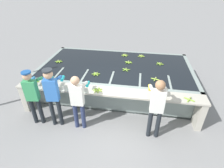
# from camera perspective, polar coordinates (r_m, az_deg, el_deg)

# --- Properties ---
(ground_plane) EXTENTS (80.00, 80.00, 0.00)m
(ground_plane) POSITION_cam_1_polar(r_m,az_deg,el_deg) (5.13, -1.88, -12.04)
(ground_plane) COLOR gray
(ground_plane) RESTS_ON ground
(wash_tank) EXTENTS (5.17, 2.80, 0.91)m
(wash_tank) POSITION_cam_1_polar(r_m,az_deg,el_deg) (6.32, 1.20, 2.39)
(wash_tank) COLOR gray
(wash_tank) RESTS_ON ground
(work_ledge) EXTENTS (5.17, 0.45, 0.91)m
(work_ledge) POSITION_cam_1_polar(r_m,az_deg,el_deg) (4.87, -1.51, -4.59)
(work_ledge) COLOR #B7B2A3
(work_ledge) RESTS_ON ground
(worker_0) EXTENTS (0.47, 0.74, 1.62)m
(worker_0) POSITION_cam_1_polar(r_m,az_deg,el_deg) (4.95, -24.50, -2.70)
(worker_0) COLOR #1E2328
(worker_0) RESTS_ON ground
(worker_1) EXTENTS (0.47, 0.74, 1.71)m
(worker_1) POSITION_cam_1_polar(r_m,az_deg,el_deg) (4.66, -18.86, -2.66)
(worker_1) COLOR #1E2328
(worker_1) RESTS_ON ground
(worker_2) EXTENTS (0.43, 0.72, 1.58)m
(worker_2) POSITION_cam_1_polar(r_m,az_deg,el_deg) (4.47, -11.11, -4.60)
(worker_2) COLOR navy
(worker_2) RESTS_ON ground
(worker_3) EXTENTS (0.41, 0.71, 1.66)m
(worker_3) POSITION_cam_1_polar(r_m,az_deg,el_deg) (4.23, 14.42, -6.50)
(worker_3) COLOR #1E2328
(worker_3) RESTS_ON ground
(banana_bunch_floating_0) EXTENTS (0.28, 0.27, 0.08)m
(banana_bunch_floating_0) POSITION_cam_1_polar(r_m,az_deg,el_deg) (6.91, 4.19, 9.36)
(banana_bunch_floating_0) COLOR #93BC3D
(banana_bunch_floating_0) RESTS_ON wash_tank
(banana_bunch_floating_1) EXTENTS (0.28, 0.27, 0.08)m
(banana_bunch_floating_1) POSITION_cam_1_polar(r_m,az_deg,el_deg) (6.92, 9.53, 9.01)
(banana_bunch_floating_1) COLOR #9EC642
(banana_bunch_floating_1) RESTS_ON wash_tank
(banana_bunch_floating_2) EXTENTS (0.28, 0.28, 0.08)m
(banana_bunch_floating_2) POSITION_cam_1_polar(r_m,az_deg,el_deg) (5.38, 13.93, 1.57)
(banana_bunch_floating_2) COLOR #93BC3D
(banana_bunch_floating_2) RESTS_ON wash_tank
(banana_bunch_floating_3) EXTENTS (0.27, 0.27, 0.08)m
(banana_bunch_floating_3) POSITION_cam_1_polar(r_m,az_deg,el_deg) (5.79, 4.58, 4.72)
(banana_bunch_floating_3) COLOR #75A333
(banana_bunch_floating_3) RESTS_ON wash_tank
(banana_bunch_floating_4) EXTENTS (0.28, 0.28, 0.08)m
(banana_bunch_floating_4) POSITION_cam_1_polar(r_m,az_deg,el_deg) (6.65, -17.01, 7.07)
(banana_bunch_floating_4) COLOR #7FAD33
(banana_bunch_floating_4) RESTS_ON wash_tank
(banana_bunch_floating_5) EXTENTS (0.28, 0.28, 0.08)m
(banana_bunch_floating_5) POSITION_cam_1_polar(r_m,az_deg,el_deg) (6.32, 5.45, 7.09)
(banana_bunch_floating_5) COLOR #7FAD33
(banana_bunch_floating_5) RESTS_ON wash_tank
(banana_bunch_floating_6) EXTENTS (0.28, 0.27, 0.08)m
(banana_bunch_floating_6) POSITION_cam_1_polar(r_m,az_deg,el_deg) (6.40, 15.31, 6.40)
(banana_bunch_floating_6) COLOR #7FAD33
(banana_bunch_floating_6) RESTS_ON wash_tank
(banana_bunch_floating_7) EXTENTS (0.28, 0.28, 0.08)m
(banana_bunch_floating_7) POSITION_cam_1_polar(r_m,az_deg,el_deg) (5.53, -5.27, 3.28)
(banana_bunch_floating_7) COLOR #7FAD33
(banana_bunch_floating_7) RESTS_ON wash_tank
(banana_bunch_ledge_0) EXTENTS (0.28, 0.28, 0.08)m
(banana_bunch_ledge_0) POSITION_cam_1_polar(r_m,az_deg,el_deg) (4.73, -4.70, -1.94)
(banana_bunch_ledge_0) COLOR #8CB738
(banana_bunch_ledge_0) RESTS_ON work_ledge
(banana_bunch_ledge_1) EXTENTS (0.26, 0.26, 0.08)m
(banana_bunch_ledge_1) POSITION_cam_1_polar(r_m,az_deg,el_deg) (4.78, 23.93, -4.61)
(banana_bunch_ledge_1) COLOR #7FAD33
(banana_bunch_ledge_1) RESTS_ON work_ledge
(banana_bunch_ledge_2) EXTENTS (0.28, 0.28, 0.08)m
(banana_bunch_ledge_2) POSITION_cam_1_polar(r_m,az_deg,el_deg) (5.56, -23.90, 0.69)
(banana_bunch_ledge_2) COLOR #7FAD33
(banana_bunch_ledge_2) RESTS_ON work_ledge
(knife_0) EXTENTS (0.31, 0.21, 0.02)m
(knife_0) POSITION_cam_1_polar(r_m,az_deg,el_deg) (5.20, -19.30, -0.59)
(knife_0) COLOR silver
(knife_0) RESTS_ON work_ledge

